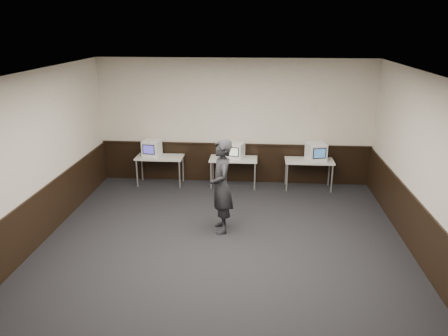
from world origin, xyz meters
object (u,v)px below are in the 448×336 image
object	(u,v)px
emac_center	(236,150)
desk_left	(160,159)
person	(221,186)
desk_center	(233,161)
emac_right	(316,152)
desk_right	(309,163)
emac_left	(152,148)

from	to	relation	value
emac_center	desk_left	bearing A→B (deg)	-163.84
emac_center	person	distance (m)	2.59
desk_center	person	size ratio (longest dim) A/B	0.63
desk_center	emac_right	world-z (taller)	emac_right
emac_right	desk_left	bearing A→B (deg)	166.38
desk_center	desk_right	bearing A→B (deg)	0.00
desk_right	emac_left	bearing A→B (deg)	179.41
desk_left	emac_right	world-z (taller)	emac_right
desk_right	emac_left	world-z (taller)	emac_left
desk_right	emac_left	xyz separation A→B (m)	(-4.00, 0.04, 0.28)
emac_left	person	distance (m)	3.28
person	desk_center	bearing A→B (deg)	165.44
emac_center	emac_right	xyz separation A→B (m)	(2.00, -0.03, 0.03)
desk_right	emac_right	bearing A→B (deg)	3.73
desk_center	emac_center	world-z (taller)	emac_center
emac_center	desk_right	bearing A→B (deg)	13.71
desk_right	emac_right	world-z (taller)	emac_right
desk_left	desk_center	size ratio (longest dim) A/B	1.00
desk_right	desk_left	bearing A→B (deg)	180.00
desk_left	desk_center	xyz separation A→B (m)	(1.90, 0.00, 0.00)
emac_right	desk_right	bearing A→B (deg)	169.96
person	desk_left	bearing A→B (deg)	-157.11
emac_left	person	world-z (taller)	person
desk_right	emac_right	distance (m)	0.33
emac_left	person	size ratio (longest dim) A/B	0.26
emac_left	person	xyz separation A→B (m)	(2.02, -2.58, -0.01)
desk_right	emac_center	distance (m)	1.87
emac_center	person	xyz separation A→B (m)	(-0.14, -2.58, 0.00)
desk_left	desk_center	world-z (taller)	same
desk_left	desk_right	bearing A→B (deg)	0.00
desk_center	emac_right	size ratio (longest dim) A/B	2.16
person	emac_right	bearing A→B (deg)	127.40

